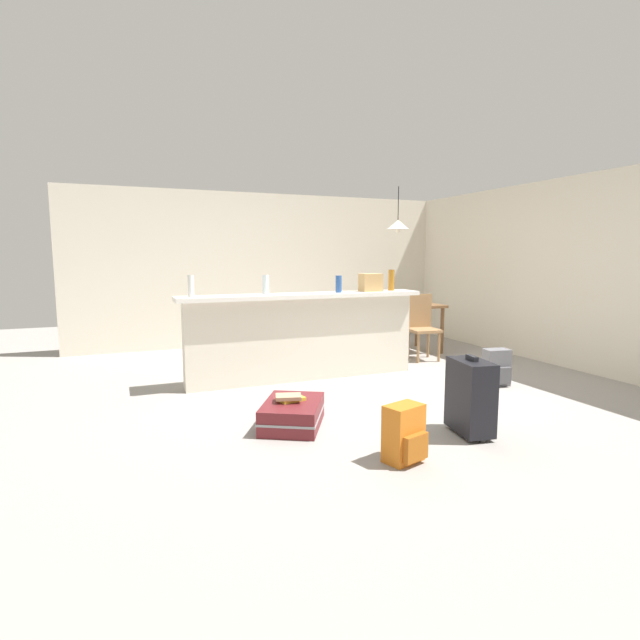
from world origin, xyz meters
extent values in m
cube|color=gray|center=(0.00, 0.00, -0.03)|extent=(13.00, 13.00, 0.05)
cube|color=silver|center=(0.00, 3.05, 1.25)|extent=(6.60, 0.10, 2.50)
cube|color=silver|center=(3.05, 0.30, 1.25)|extent=(0.10, 6.00, 2.50)
cube|color=silver|center=(-0.44, 0.42, 0.49)|extent=(2.80, 0.20, 0.99)
cube|color=white|center=(-0.44, 0.42, 1.01)|extent=(2.96, 0.40, 0.05)
cylinder|color=silver|center=(-1.73, 0.41, 1.16)|extent=(0.06, 0.06, 0.24)
cylinder|color=silver|center=(-0.88, 0.50, 1.15)|extent=(0.08, 0.08, 0.22)
cylinder|color=#284C89|center=(0.01, 0.40, 1.14)|extent=(0.08, 0.08, 0.21)
cylinder|color=#9E661E|center=(0.77, 0.46, 1.17)|extent=(0.08, 0.08, 0.27)
cube|color=tan|center=(0.46, 0.43, 1.15)|extent=(0.26, 0.18, 0.22)
cube|color=brown|center=(1.56, 1.44, 0.72)|extent=(1.10, 0.80, 0.04)
cylinder|color=brown|center=(1.07, 1.10, 0.35)|extent=(0.06, 0.06, 0.70)
cylinder|color=brown|center=(2.05, 1.10, 0.35)|extent=(0.06, 0.06, 0.70)
cylinder|color=brown|center=(1.07, 1.78, 0.35)|extent=(0.06, 0.06, 0.70)
cylinder|color=brown|center=(2.05, 1.78, 0.35)|extent=(0.06, 0.06, 0.70)
cube|color=#9E754C|center=(1.52, 0.81, 0.43)|extent=(0.45, 0.45, 0.04)
cube|color=#9E754C|center=(1.55, 0.99, 0.69)|extent=(0.40, 0.08, 0.48)
cylinder|color=#9E754C|center=(1.35, 0.67, 0.21)|extent=(0.04, 0.04, 0.41)
cylinder|color=#9E754C|center=(1.66, 0.63, 0.21)|extent=(0.04, 0.04, 0.41)
cylinder|color=#9E754C|center=(1.38, 0.99, 0.21)|extent=(0.04, 0.04, 0.41)
cylinder|color=#9E754C|center=(1.70, 0.95, 0.21)|extent=(0.04, 0.04, 0.41)
cylinder|color=black|center=(1.47, 1.47, 2.24)|extent=(0.01, 0.01, 0.51)
cone|color=white|center=(1.47, 1.47, 1.94)|extent=(0.34, 0.34, 0.14)
sphere|color=white|center=(1.47, 1.47, 1.86)|extent=(0.07, 0.07, 0.07)
cube|color=maroon|center=(-1.10, -1.08, 0.11)|extent=(0.75, 0.83, 0.22)
cube|color=gray|center=(-1.10, -1.08, 0.11)|extent=(0.77, 0.84, 0.02)
cube|color=#2D2D33|center=(-0.90, -0.72, 0.11)|extent=(0.23, 0.21, 0.02)
cube|color=black|center=(0.19, -1.84, 0.33)|extent=(0.31, 0.47, 0.60)
cylinder|color=black|center=(0.22, -1.65, 0.03)|extent=(0.04, 0.06, 0.06)
cylinder|color=black|center=(0.16, -2.02, 0.03)|extent=(0.04, 0.06, 0.06)
cube|color=#232328|center=(0.19, -1.84, 0.65)|extent=(0.06, 0.14, 0.04)
cube|color=slate|center=(1.51, -0.67, 0.21)|extent=(0.31, 0.23, 0.42)
cube|color=#515155|center=(1.49, -0.78, 0.14)|extent=(0.23, 0.10, 0.19)
cube|color=black|center=(1.46, -0.56, 0.19)|extent=(0.04, 0.03, 0.36)
cube|color=black|center=(1.60, -0.59, 0.19)|extent=(0.04, 0.03, 0.36)
cube|color=orange|center=(-0.61, -2.09, 0.21)|extent=(0.32, 0.25, 0.42)
cube|color=#AB5918|center=(-0.57, -2.19, 0.14)|extent=(0.23, 0.12, 0.19)
cube|color=black|center=(-0.70, -2.01, 0.19)|extent=(0.04, 0.03, 0.36)
cube|color=black|center=(-0.57, -1.97, 0.19)|extent=(0.04, 0.03, 0.36)
cube|color=gold|center=(-1.11, -1.04, 0.23)|extent=(0.25, 0.20, 0.03)
cube|color=tan|center=(-1.14, -1.07, 0.26)|extent=(0.26, 0.22, 0.03)
camera|label=1|loc=(-2.47, -5.02, 1.48)|focal=27.69mm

